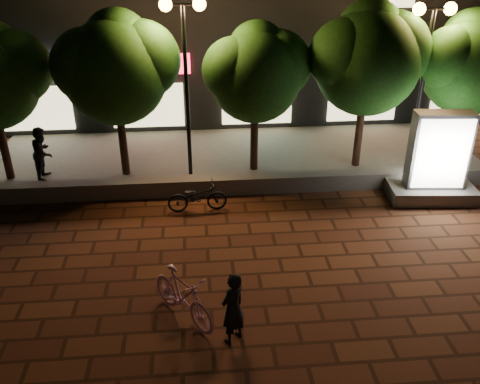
{
  "coord_description": "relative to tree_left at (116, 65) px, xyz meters",
  "views": [
    {
      "loc": [
        -1.24,
        -9.31,
        7.01
      ],
      "look_at": [
        -0.28,
        1.5,
        1.31
      ],
      "focal_mm": 38.47,
      "sensor_mm": 36.0,
      "label": 1
    }
  ],
  "objects": [
    {
      "name": "ground",
      "position": [
        3.45,
        -5.46,
        -3.44
      ],
      "size": [
        80.0,
        80.0,
        0.0
      ],
      "primitive_type": "plane",
      "color": "#5B311C",
      "rests_on": "ground"
    },
    {
      "name": "retaining_wall",
      "position": [
        3.45,
        -1.46,
        -3.19
      ],
      "size": [
        16.0,
        0.45,
        0.5
      ],
      "primitive_type": "cube",
      "color": "slate",
      "rests_on": "ground"
    },
    {
      "name": "sidewalk",
      "position": [
        3.45,
        1.04,
        -3.4
      ],
      "size": [
        16.0,
        5.0,
        0.08
      ],
      "primitive_type": "cube",
      "color": "slate",
      "rests_on": "ground"
    },
    {
      "name": "tree_left",
      "position": [
        0.0,
        0.0,
        0.0
      ],
      "size": [
        3.6,
        3.0,
        4.89
      ],
      "color": "black",
      "rests_on": "sidewalk"
    },
    {
      "name": "tree_mid",
      "position": [
        4.0,
        -0.0,
        -0.23
      ],
      "size": [
        3.24,
        2.7,
        4.5
      ],
      "color": "black",
      "rests_on": "sidewalk"
    },
    {
      "name": "tree_right",
      "position": [
        7.3,
        0.0,
        0.12
      ],
      "size": [
        3.72,
        3.1,
        5.07
      ],
      "color": "black",
      "rests_on": "sidewalk"
    },
    {
      "name": "tree_far_right",
      "position": [
        10.5,
        -0.0,
        -0.08
      ],
      "size": [
        3.48,
        2.9,
        4.76
      ],
      "color": "black",
      "rests_on": "sidewalk"
    },
    {
      "name": "street_lamp_left",
      "position": [
        1.95,
        -0.26,
        0.58
      ],
      "size": [
        1.26,
        0.36,
        5.18
      ],
      "color": "black",
      "rests_on": "sidewalk"
    },
    {
      "name": "street_lamp_right",
      "position": [
        8.95,
        -0.26,
        0.45
      ],
      "size": [
        1.26,
        0.36,
        4.98
      ],
      "color": "black",
      "rests_on": "sidewalk"
    },
    {
      "name": "ad_kiosk",
      "position": [
        8.78,
        -2.33,
        -2.4
      ],
      "size": [
        2.47,
        1.38,
        2.58
      ],
      "color": "slate",
      "rests_on": "ground"
    },
    {
      "name": "scooter_pink",
      "position": [
        1.79,
        -6.78,
        -2.89
      ],
      "size": [
        1.53,
        1.76,
        1.1
      ],
      "primitive_type": "imported",
      "rotation": [
        0.0,
        0.0,
        0.66
      ],
      "color": "#C47BA5",
      "rests_on": "ground"
    },
    {
      "name": "rider",
      "position": [
        2.72,
        -7.46,
        -2.69
      ],
      "size": [
        0.65,
        0.64,
        1.51
      ],
      "primitive_type": "imported",
      "rotation": [
        0.0,
        0.0,
        3.87
      ],
      "color": "black",
      "rests_on": "ground"
    },
    {
      "name": "scooter_parked",
      "position": [
        2.13,
        -2.46,
        -3.02
      ],
      "size": [
        1.64,
        0.65,
        0.85
      ],
      "primitive_type": "imported",
      "rotation": [
        0.0,
        0.0,
        1.63
      ],
      "color": "black",
      "rests_on": "ground"
    },
    {
      "name": "pedestrian",
      "position": [
        -2.46,
        -0.09,
        -2.56
      ],
      "size": [
        0.66,
        0.82,
        1.61
      ],
      "primitive_type": "imported",
      "rotation": [
        0.0,
        0.0,
        1.5
      ],
      "color": "black",
      "rests_on": "sidewalk"
    }
  ]
}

